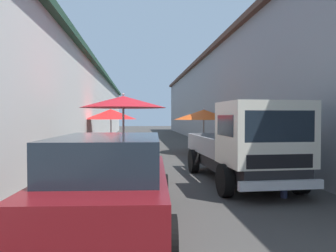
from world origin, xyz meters
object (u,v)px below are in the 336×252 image
hatchback_car (110,182)px  fruit_stall_far_left (124,118)px  delivery_truck (251,146)px  vendor_by_crates (284,155)px  fruit_stall_mid_lane (204,119)px  fruit_stall_near_left (110,118)px

hatchback_car → fruit_stall_far_left: bearing=-1.5°
fruit_stall_far_left → delivery_truck: 3.25m
vendor_by_crates → fruit_stall_mid_lane: bearing=0.2°
hatchback_car → vendor_by_crates: bearing=-65.5°
hatchback_car → vendor_by_crates: 3.97m
fruit_stall_near_left → delivery_truck: fruit_stall_near_left is taller
fruit_stall_mid_lane → delivery_truck: size_ratio=0.57×
fruit_stall_near_left → vendor_by_crates: bearing=-153.5°
fruit_stall_mid_lane → hatchback_car: (-10.04, 3.59, -0.92)m
fruit_stall_far_left → vendor_by_crates: fruit_stall_far_left is taller
hatchback_car → fruit_stall_near_left: bearing=4.6°
fruit_stall_near_left → hatchback_car: bearing=-175.4°
fruit_stall_near_left → delivery_truck: (-8.08, -4.02, -0.64)m
fruit_stall_far_left → delivery_truck: size_ratio=0.47×
fruit_stall_far_left → hatchback_car: (-3.27, 0.08, -0.97)m
fruit_stall_near_left → vendor_by_crates: (-8.95, -4.46, -0.78)m
fruit_stall_mid_lane → hatchback_car: fruit_stall_mid_lane is taller
fruit_stall_mid_lane → fruit_stall_near_left: bearing=82.8°
vendor_by_crates → fruit_stall_near_left: bearing=26.5°
delivery_truck → fruit_stall_near_left: bearing=26.5°
fruit_stall_mid_lane → vendor_by_crates: (-8.39, -0.02, -0.75)m
fruit_stall_near_left → hatchback_car: size_ratio=0.62×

